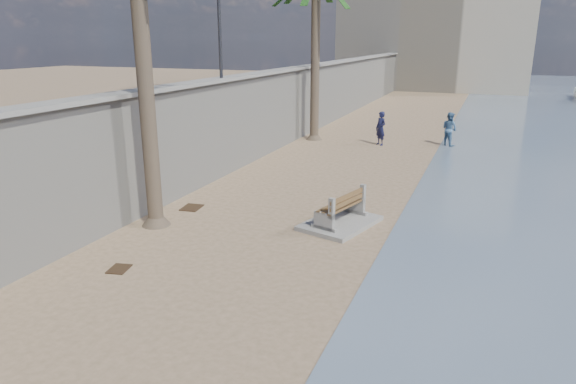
# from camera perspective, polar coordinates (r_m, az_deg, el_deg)

# --- Properties ---
(seawall) EXTENTS (0.45, 70.00, 3.50)m
(seawall) POSITION_cam_1_polar(r_m,az_deg,el_deg) (26.71, 0.97, 9.76)
(seawall) COLOR gray
(seawall) RESTS_ON ground_plane
(wall_cap) EXTENTS (0.80, 70.00, 0.12)m
(wall_cap) POSITION_cam_1_polar(r_m,az_deg,el_deg) (26.55, 0.99, 13.62)
(wall_cap) COLOR gray
(wall_cap) RESTS_ON seawall
(end_building) EXTENTS (18.00, 12.00, 14.00)m
(end_building) POSITION_cam_1_polar(r_m,az_deg,el_deg) (57.16, 16.32, 18.16)
(end_building) COLOR #B7AA93
(end_building) RESTS_ON ground_plane
(bench_far) EXTENTS (2.08, 2.58, 0.94)m
(bench_far) POSITION_cam_1_polar(r_m,az_deg,el_deg) (14.30, 5.85, -2.14)
(bench_far) COLOR gray
(bench_far) RESTS_ON ground_plane
(person_a) EXTENTS (0.81, 0.77, 1.87)m
(person_a) POSITION_cam_1_polar(r_m,az_deg,el_deg) (25.32, 10.27, 7.24)
(person_a) COLOR #131536
(person_a) RESTS_ON ground_plane
(person_b) EXTENTS (1.09, 1.05, 1.78)m
(person_b) POSITION_cam_1_polar(r_m,az_deg,el_deg) (26.00, 17.51, 6.88)
(person_b) COLOR #486E96
(person_b) RESTS_ON ground_plane
(debris_c) EXTENTS (0.63, 0.74, 0.03)m
(debris_c) POSITION_cam_1_polar(r_m,az_deg,el_deg) (16.05, -10.65, -1.71)
(debris_c) COLOR #382616
(debris_c) RESTS_ON ground_plane
(debris_d) EXTENTS (0.51, 0.59, 0.03)m
(debris_d) POSITION_cam_1_polar(r_m,az_deg,el_deg) (12.33, -18.27, -8.12)
(debris_d) COLOR #382616
(debris_d) RESTS_ON ground_plane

